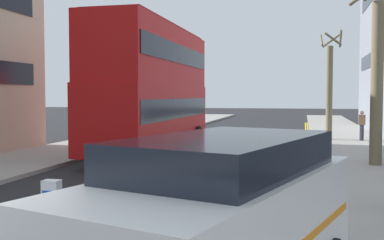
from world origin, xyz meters
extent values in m
cube|color=#9E9991|center=(6.50, 16.00, 0.07)|extent=(4.00, 80.00, 0.14)
cube|color=#9E9991|center=(-6.50, 16.00, 0.07)|extent=(4.00, 80.00, 0.14)
cube|color=yellow|center=(4.40, 14.00, 0.00)|extent=(0.10, 56.00, 0.01)
cube|color=yellow|center=(4.24, 14.00, 0.00)|extent=(0.10, 56.00, 0.01)
cube|color=white|center=(0.00, 3.04, 0.73)|extent=(0.28, 0.20, 0.95)
cube|color=blue|center=(0.00, 2.94, 0.92)|extent=(0.22, 0.01, 0.26)
cube|color=yellow|center=(0.00, 2.94, 0.54)|extent=(0.22, 0.01, 0.20)
cube|color=#B20F0F|center=(-2.45, 15.94, 1.74)|extent=(2.52, 10.80, 2.60)
cube|color=#B20F0F|center=(-2.45, 15.94, 4.29)|extent=(2.47, 10.59, 2.50)
cube|color=black|center=(-2.45, 15.94, 2.04)|extent=(2.55, 10.37, 0.84)
cube|color=black|center=(-2.45, 15.94, 4.39)|extent=(2.54, 10.16, 0.80)
cube|color=yellow|center=(-2.44, 21.32, 3.29)|extent=(2.00, 0.06, 0.44)
cube|color=maroon|center=(-2.45, 15.94, 5.59)|extent=(2.27, 9.72, 0.10)
cylinder|color=black|center=(-3.69, 19.29, 0.52)|extent=(0.30, 1.04, 1.04)
cylinder|color=black|center=(-1.19, 19.29, 0.52)|extent=(0.30, 1.04, 1.04)
cylinder|color=black|center=(-3.70, 12.60, 0.52)|extent=(0.30, 1.04, 1.04)
cylinder|color=black|center=(-1.20, 12.59, 0.52)|extent=(0.30, 1.04, 1.04)
cube|color=white|center=(3.11, 1.49, 0.94)|extent=(3.20, 5.05, 1.50)
cube|color=black|center=(3.15, 1.64, 1.74)|extent=(2.54, 3.42, 0.76)
cube|color=orange|center=(3.11, 1.49, 0.99)|extent=(3.11, 4.70, 0.10)
cylinder|color=#2D2D38|center=(7.15, 23.10, 0.56)|extent=(0.22, 0.22, 0.85)
cube|color=#8C6647|center=(7.15, 23.10, 1.27)|extent=(0.34, 0.22, 0.56)
sphere|color=#9E7051|center=(7.15, 23.10, 1.66)|extent=(0.20, 0.20, 0.20)
cylinder|color=#6B6047|center=(5.43, 23.34, 2.74)|extent=(0.35, 0.35, 5.19)
cylinder|color=#6B6047|center=(5.98, 23.33, 5.72)|extent=(0.13, 1.15, 0.86)
cylinder|color=#6B6047|center=(5.54, 23.83, 5.68)|extent=(1.06, 0.33, 0.79)
cylinder|color=#6B6047|center=(4.97, 23.30, 5.66)|extent=(0.20, 0.99, 0.74)
cylinder|color=#6B6047|center=(5.56, 22.89, 5.66)|extent=(0.99, 0.39, 0.74)
cylinder|color=#6B6047|center=(6.54, 13.74, 3.01)|extent=(0.43, 0.43, 5.75)
camera|label=1|loc=(4.03, -3.90, 2.61)|focal=44.02mm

